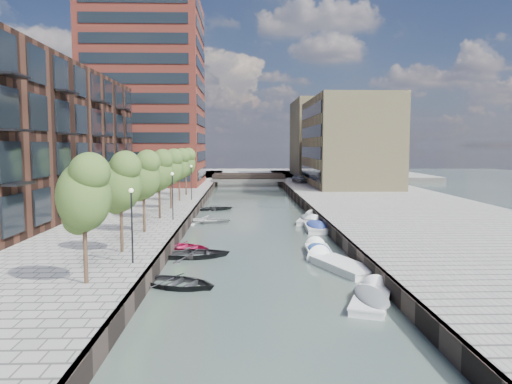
{
  "coord_description": "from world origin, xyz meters",
  "views": [
    {
      "loc": [
        -1.18,
        -19.1,
        7.43
      ],
      "look_at": [
        0.0,
        23.0,
        3.5
      ],
      "focal_mm": 35.0,
      "sensor_mm": 36.0,
      "label": 1
    }
  ],
  "objects_px": {
    "tree_0": "(83,192)",
    "bridge": "(249,179)",
    "motorboat_4": "(309,220)",
    "tree_6": "(186,162)",
    "motorboat_0": "(318,251)",
    "sloop_4": "(216,210)",
    "tree_4": "(170,166)",
    "sloop_0": "(196,257)",
    "tree_2": "(143,174)",
    "sloop_2": "(184,250)",
    "tree_5": "(179,164)",
    "tree_1": "(120,181)",
    "sloop_1": "(178,287)",
    "sloop_3": "(207,223)",
    "car": "(299,178)",
    "tree_3": "(159,170)",
    "motorboat_3": "(316,227)",
    "motorboat_2": "(337,266)",
    "motorboat_1": "(372,298)"
  },
  "relations": [
    {
      "from": "tree_0",
      "to": "bridge",
      "type": "bearing_deg",
      "value": 82.87
    },
    {
      "from": "sloop_3",
      "to": "motorboat_0",
      "type": "relative_size",
      "value": 0.98
    },
    {
      "from": "motorboat_3",
      "to": "motorboat_2",
      "type": "bearing_deg",
      "value": -93.08
    },
    {
      "from": "tree_5",
      "to": "sloop_2",
      "type": "xyz_separation_m",
      "value": [
        3.14,
        -22.77,
        -5.31
      ]
    },
    {
      "from": "tree_3",
      "to": "car",
      "type": "bearing_deg",
      "value": 67.71
    },
    {
      "from": "tree_1",
      "to": "tree_4",
      "type": "distance_m",
      "value": 21.0
    },
    {
      "from": "tree_2",
      "to": "tree_5",
      "type": "height_order",
      "value": "same"
    },
    {
      "from": "tree_1",
      "to": "tree_5",
      "type": "bearing_deg",
      "value": 90.0
    },
    {
      "from": "tree_0",
      "to": "motorboat_0",
      "type": "bearing_deg",
      "value": 40.19
    },
    {
      "from": "tree_1",
      "to": "bridge",
      "type": "bearing_deg",
      "value": 82.07
    },
    {
      "from": "tree_5",
      "to": "tree_6",
      "type": "relative_size",
      "value": 1.0
    },
    {
      "from": "tree_4",
      "to": "sloop_1",
      "type": "xyz_separation_m",
      "value": [
        3.92,
        -25.28,
        -5.31
      ]
    },
    {
      "from": "tree_3",
      "to": "motorboat_4",
      "type": "bearing_deg",
      "value": 15.64
    },
    {
      "from": "sloop_0",
      "to": "motorboat_0",
      "type": "relative_size",
      "value": 0.99
    },
    {
      "from": "tree_1",
      "to": "tree_0",
      "type": "bearing_deg",
      "value": -90.0
    },
    {
      "from": "tree_1",
      "to": "tree_2",
      "type": "height_order",
      "value": "same"
    },
    {
      "from": "sloop_4",
      "to": "car",
      "type": "bearing_deg",
      "value": -42.46
    },
    {
      "from": "motorboat_0",
      "to": "motorboat_3",
      "type": "distance_m",
      "value": 10.14
    },
    {
      "from": "bridge",
      "to": "motorboat_4",
      "type": "bearing_deg",
      "value": -82.88
    },
    {
      "from": "car",
      "to": "sloop_0",
      "type": "bearing_deg",
      "value": -116.42
    },
    {
      "from": "motorboat_2",
      "to": "tree_6",
      "type": "bearing_deg",
      "value": 110.35
    },
    {
      "from": "tree_6",
      "to": "car",
      "type": "height_order",
      "value": "tree_6"
    },
    {
      "from": "tree_4",
      "to": "car",
      "type": "distance_m",
      "value": 39.33
    },
    {
      "from": "tree_0",
      "to": "tree_1",
      "type": "relative_size",
      "value": 1.0
    },
    {
      "from": "tree_3",
      "to": "motorboat_1",
      "type": "height_order",
      "value": "tree_3"
    },
    {
      "from": "tree_4",
      "to": "motorboat_2",
      "type": "distance_m",
      "value": 25.6
    },
    {
      "from": "tree_0",
      "to": "motorboat_0",
      "type": "distance_m",
      "value": 17.22
    },
    {
      "from": "sloop_0",
      "to": "sloop_1",
      "type": "bearing_deg",
      "value": 168.86
    },
    {
      "from": "tree_1",
      "to": "motorboat_3",
      "type": "bearing_deg",
      "value": 44.57
    },
    {
      "from": "tree_2",
      "to": "sloop_2",
      "type": "xyz_separation_m",
      "value": [
        3.14,
        -1.77,
        -5.31
      ]
    },
    {
      "from": "tree_6",
      "to": "motorboat_2",
      "type": "distance_m",
      "value": 38.08
    },
    {
      "from": "tree_5",
      "to": "motorboat_4",
      "type": "relative_size",
      "value": 1.11
    },
    {
      "from": "sloop_4",
      "to": "tree_6",
      "type": "bearing_deg",
      "value": 10.95
    },
    {
      "from": "sloop_0",
      "to": "motorboat_3",
      "type": "height_order",
      "value": "motorboat_3"
    },
    {
      "from": "sloop_3",
      "to": "motorboat_1",
      "type": "relative_size",
      "value": 0.93
    },
    {
      "from": "tree_5",
      "to": "motorboat_0",
      "type": "xyz_separation_m",
      "value": [
        12.56,
        -24.39,
        -5.12
      ]
    },
    {
      "from": "sloop_1",
      "to": "sloop_3",
      "type": "relative_size",
      "value": 0.97
    },
    {
      "from": "tree_2",
      "to": "sloop_3",
      "type": "xyz_separation_m",
      "value": [
        3.98,
        10.41,
        -5.31
      ]
    },
    {
      "from": "sloop_3",
      "to": "motorboat_3",
      "type": "relative_size",
      "value": 0.81
    },
    {
      "from": "motorboat_0",
      "to": "tree_3",
      "type": "bearing_deg",
      "value": 140.39
    },
    {
      "from": "sloop_2",
      "to": "sloop_1",
      "type": "bearing_deg",
      "value": -150.93
    },
    {
      "from": "tree_4",
      "to": "sloop_0",
      "type": "relative_size",
      "value": 1.31
    },
    {
      "from": "tree_3",
      "to": "sloop_2",
      "type": "distance_m",
      "value": 10.73
    },
    {
      "from": "tree_3",
      "to": "motorboat_3",
      "type": "relative_size",
      "value": 1.08
    },
    {
      "from": "motorboat_4",
      "to": "tree_6",
      "type": "bearing_deg",
      "value": 129.06
    },
    {
      "from": "bridge",
      "to": "sloop_4",
      "type": "height_order",
      "value": "bridge"
    },
    {
      "from": "tree_0",
      "to": "motorboat_0",
      "type": "relative_size",
      "value": 1.29
    },
    {
      "from": "tree_1",
      "to": "sloop_1",
      "type": "height_order",
      "value": "tree_1"
    },
    {
      "from": "tree_2",
      "to": "sloop_4",
      "type": "height_order",
      "value": "tree_2"
    },
    {
      "from": "tree_3",
      "to": "sloop_1",
      "type": "distance_m",
      "value": 19.43
    }
  ]
}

